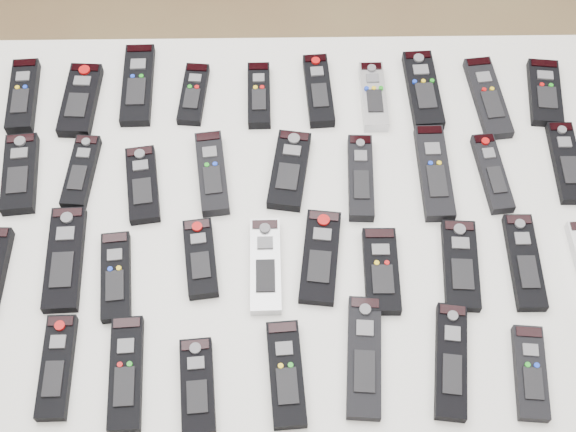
{
  "coord_description": "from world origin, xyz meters",
  "views": [
    {
      "loc": [
        -0.07,
        -0.73,
        2.01
      ],
      "look_at": [
        -0.06,
        -0.01,
        0.8
      ],
      "focal_mm": 50.0,
      "sensor_mm": 36.0,
      "label": 1
    }
  ],
  "objects_px": {
    "remote_33": "(286,374)",
    "remote_22": "(200,258)",
    "remote_12": "(143,185)",
    "remote_18": "(566,163)",
    "remote_4": "(259,95)",
    "remote_34": "(364,357)",
    "remote_23": "(265,266)",
    "remote_24": "(320,257)",
    "remote_21": "(116,276)",
    "remote_13": "(212,173)",
    "table": "(288,238)",
    "remote_20": "(65,259)",
    "remote_25": "(381,271)",
    "remote_5": "(319,90)",
    "remote_11": "(81,172)",
    "remote_30": "(57,367)",
    "remote_1": "(80,100)",
    "remote_7": "(423,90)",
    "remote_14": "(289,170)",
    "remote_32": "(197,386)",
    "remote_35": "(451,361)",
    "remote_26": "(461,265)",
    "remote_36": "(530,373)",
    "remote_16": "(434,172)",
    "remote_0": "(23,96)",
    "remote_17": "(492,173)",
    "remote_8": "(488,98)",
    "remote_27": "(524,262)",
    "remote_9": "(545,93)",
    "remote_31": "(126,373)",
    "remote_6": "(373,96)",
    "remote_15": "(361,178)",
    "remote_2": "(138,85)",
    "remote_10": "(20,174)"
  },
  "relations": [
    {
      "from": "remote_16",
      "to": "remote_23",
      "type": "bearing_deg",
      "value": -149.57
    },
    {
      "from": "remote_1",
      "to": "remote_13",
      "type": "height_order",
      "value": "same"
    },
    {
      "from": "remote_34",
      "to": "remote_23",
      "type": "bearing_deg",
      "value": 137.72
    },
    {
      "from": "remote_13",
      "to": "remote_23",
      "type": "distance_m",
      "value": 0.21
    },
    {
      "from": "remote_33",
      "to": "remote_7",
      "type": "bearing_deg",
      "value": 60.49
    },
    {
      "from": "remote_16",
      "to": "remote_4",
      "type": "bearing_deg",
      "value": 149.2
    },
    {
      "from": "remote_4",
      "to": "remote_24",
      "type": "distance_m",
      "value": 0.37
    },
    {
      "from": "remote_14",
      "to": "remote_20",
      "type": "xyz_separation_m",
      "value": [
        -0.39,
        -0.18,
        -0.0
      ]
    },
    {
      "from": "remote_11",
      "to": "remote_12",
      "type": "distance_m",
      "value": 0.12
    },
    {
      "from": "remote_7",
      "to": "remote_17",
      "type": "height_order",
      "value": "remote_7"
    },
    {
      "from": "remote_12",
      "to": "remote_18",
      "type": "height_order",
      "value": "remote_12"
    },
    {
      "from": "remote_36",
      "to": "remote_32",
      "type": "bearing_deg",
      "value": -173.44
    },
    {
      "from": "remote_11",
      "to": "remote_4",
      "type": "bearing_deg",
      "value": 33.38
    },
    {
      "from": "remote_32",
      "to": "remote_26",
      "type": "bearing_deg",
      "value": 20.7
    },
    {
      "from": "remote_8",
      "to": "remote_27",
      "type": "xyz_separation_m",
      "value": [
        0.01,
        -0.36,
        0.0
      ]
    },
    {
      "from": "remote_11",
      "to": "remote_15",
      "type": "height_order",
      "value": "remote_15"
    },
    {
      "from": "remote_4",
      "to": "remote_13",
      "type": "xyz_separation_m",
      "value": [
        -0.08,
        -0.18,
        0.0
      ]
    },
    {
      "from": "remote_4",
      "to": "remote_18",
      "type": "bearing_deg",
      "value": -17.14
    },
    {
      "from": "table",
      "to": "remote_20",
      "type": "xyz_separation_m",
      "value": [
        -0.38,
        -0.08,
        0.07
      ]
    },
    {
      "from": "remote_24",
      "to": "remote_1",
      "type": "bearing_deg",
      "value": 149.14
    },
    {
      "from": "remote_12",
      "to": "remote_21",
      "type": "bearing_deg",
      "value": -107.25
    },
    {
      "from": "remote_13",
      "to": "remote_30",
      "type": "relative_size",
      "value": 1.0
    },
    {
      "from": "remote_11",
      "to": "remote_13",
      "type": "distance_m",
      "value": 0.24
    },
    {
      "from": "remote_17",
      "to": "remote_30",
      "type": "relative_size",
      "value": 0.96
    },
    {
      "from": "table",
      "to": "remote_7",
      "type": "distance_m",
      "value": 0.4
    },
    {
      "from": "table",
      "to": "remote_23",
      "type": "height_order",
      "value": "remote_23"
    },
    {
      "from": "table",
      "to": "remote_18",
      "type": "bearing_deg",
      "value": 12.53
    },
    {
      "from": "remote_21",
      "to": "remote_30",
      "type": "distance_m",
      "value": 0.18
    },
    {
      "from": "remote_7",
      "to": "remote_34",
      "type": "bearing_deg",
      "value": -108.1
    },
    {
      "from": "remote_11",
      "to": "remote_32",
      "type": "relative_size",
      "value": 1.0
    },
    {
      "from": "remote_0",
      "to": "remote_16",
      "type": "height_order",
      "value": "same"
    },
    {
      "from": "remote_4",
      "to": "remote_12",
      "type": "xyz_separation_m",
      "value": [
        -0.21,
        -0.2,
        -0.0
      ]
    },
    {
      "from": "remote_7",
      "to": "remote_1",
      "type": "bearing_deg",
      "value": 178.52
    },
    {
      "from": "remote_21",
      "to": "remote_36",
      "type": "xyz_separation_m",
      "value": [
        0.67,
        -0.18,
        0.0
      ]
    },
    {
      "from": "remote_6",
      "to": "remote_36",
      "type": "distance_m",
      "value": 0.6
    },
    {
      "from": "remote_13",
      "to": "remote_10",
      "type": "bearing_deg",
      "value": 172.46
    },
    {
      "from": "remote_11",
      "to": "remote_16",
      "type": "distance_m",
      "value": 0.65
    },
    {
      "from": "remote_33",
      "to": "remote_22",
      "type": "bearing_deg",
      "value": 120.75
    },
    {
      "from": "remote_21",
      "to": "remote_33",
      "type": "height_order",
      "value": "remote_33"
    },
    {
      "from": "remote_9",
      "to": "remote_24",
      "type": "distance_m",
      "value": 0.57
    },
    {
      "from": "remote_31",
      "to": "remote_6",
      "type": "bearing_deg",
      "value": 49.09
    },
    {
      "from": "remote_18",
      "to": "remote_20",
      "type": "bearing_deg",
      "value": -167.47
    },
    {
      "from": "remote_11",
      "to": "remote_33",
      "type": "bearing_deg",
      "value": -41.46
    },
    {
      "from": "remote_8",
      "to": "remote_23",
      "type": "xyz_separation_m",
      "value": [
        -0.43,
        -0.36,
        0.0
      ]
    },
    {
      "from": "remote_13",
      "to": "remote_14",
      "type": "relative_size",
      "value": 1.05
    },
    {
      "from": "remote_8",
      "to": "remote_14",
      "type": "xyz_separation_m",
      "value": [
        -0.39,
        -0.17,
        0.0
      ]
    },
    {
      "from": "remote_2",
      "to": "remote_16",
      "type": "distance_m",
      "value": 0.6
    },
    {
      "from": "remote_14",
      "to": "remote_35",
      "type": "bearing_deg",
      "value": -47.16
    },
    {
      "from": "remote_21",
      "to": "remote_33",
      "type": "relative_size",
      "value": 0.94
    },
    {
      "from": "remote_25",
      "to": "remote_5",
      "type": "bearing_deg",
      "value": 103.88
    }
  ]
}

